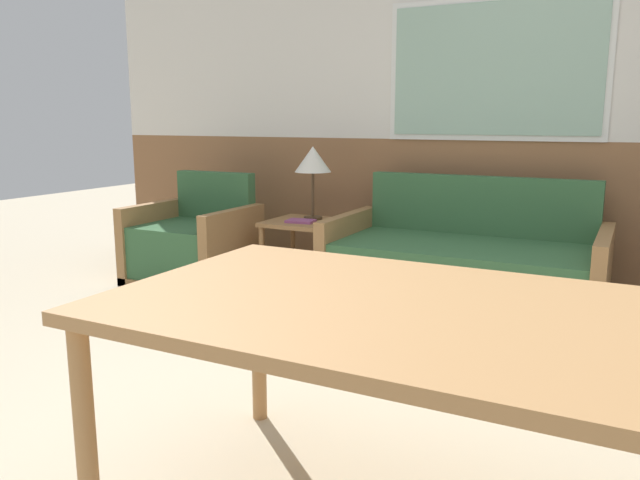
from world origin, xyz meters
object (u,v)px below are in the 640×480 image
(couch, at_px, (463,271))
(armchair, at_px, (193,247))
(side_table, at_px, (304,232))
(table_lamp, at_px, (313,161))
(dining_table, at_px, (417,328))

(couch, bearing_deg, armchair, -174.11)
(side_table, relative_size, table_lamp, 0.96)
(couch, relative_size, table_lamp, 3.20)
(side_table, xyz_separation_m, table_lamp, (0.03, 0.09, 0.51))
(side_table, bearing_deg, table_lamp, 73.26)
(couch, relative_size, dining_table, 0.98)
(couch, height_order, armchair, couch)
(armchair, height_order, side_table, armchair)
(table_lamp, height_order, dining_table, table_lamp)
(couch, distance_m, side_table, 1.21)
(table_lamp, bearing_deg, dining_table, -56.52)
(couch, distance_m, dining_table, 2.41)
(dining_table, bearing_deg, armchair, 139.50)
(armchair, xyz_separation_m, table_lamp, (0.87, 0.33, 0.66))
(side_table, relative_size, dining_table, 0.29)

